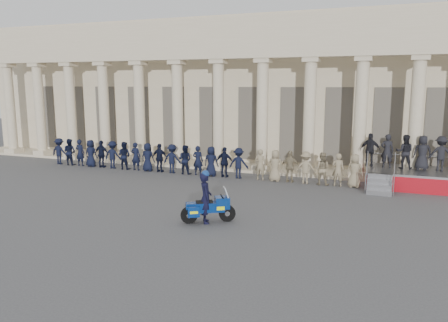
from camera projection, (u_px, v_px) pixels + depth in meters
ground at (177, 207)px, 17.73m from camera, size 90.00×90.00×0.00m
building at (271, 90)px, 30.53m from camera, size 40.00×12.50×9.00m
officer_rank at (184, 159)px, 24.09m from camera, size 18.56×0.61×1.62m
reviewing_stand at (415, 158)px, 21.04m from camera, size 4.98×3.95×2.50m
motorcycle at (209, 207)px, 15.66m from camera, size 1.79×1.31×1.28m
rider at (206, 197)px, 15.57m from camera, size 0.72×0.80×1.93m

